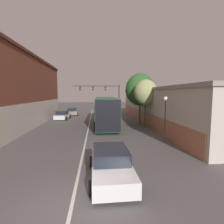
{
  "coord_description": "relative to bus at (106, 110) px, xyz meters",
  "views": [
    {
      "loc": [
        0.93,
        -6.06,
        4.13
      ],
      "look_at": [
        2.91,
        15.39,
        1.87
      ],
      "focal_mm": 28.0,
      "sensor_mm": 36.0,
      "label": 1
    }
  ],
  "objects": [
    {
      "name": "street_tree_near",
      "position": [
        4.69,
        -2.15,
        2.26
      ],
      "size": [
        2.81,
        2.53,
        5.84
      ],
      "color": "brown",
      "rests_on": "ground_plane"
    },
    {
      "name": "building_right_storefront",
      "position": [
        8.74,
        0.95,
        0.52
      ],
      "size": [
        7.28,
        29.14,
        4.85
      ],
      "color": "#B7B2A3",
      "rests_on": "ground_plane"
    },
    {
      "name": "street_lamp",
      "position": [
        4.57,
        -8.54,
        0.44
      ],
      "size": [
        0.36,
        0.36,
        3.9
      ],
      "color": "#47474C",
      "rests_on": "ground_plane"
    },
    {
      "name": "traffic_signal_gantry",
      "position": [
        0.23,
        13.34,
        2.51
      ],
      "size": [
        9.5,
        0.36,
        6.01
      ],
      "color": "black",
      "rests_on": "ground_plane"
    },
    {
      "name": "street_tree_far",
      "position": [
        4.69,
        0.58,
        2.65
      ],
      "size": [
        3.93,
        3.54,
        6.85
      ],
      "color": "brown",
      "rests_on": "ground_plane"
    },
    {
      "name": "bus",
      "position": [
        0.0,
        0.0,
        0.0
      ],
      "size": [
        3.09,
        11.85,
        3.62
      ],
      "rotation": [
        0.0,
        0.0,
        1.55
      ],
      "color": "#145133",
      "rests_on": "ground_plane"
    },
    {
      "name": "parked_car_left_mid",
      "position": [
        -5.96,
        11.72,
        -1.36
      ],
      "size": [
        2.58,
        4.43,
        1.42
      ],
      "rotation": [
        0.0,
        0.0,
        1.71
      ],
      "color": "slate",
      "rests_on": "ground_plane"
    },
    {
      "name": "lane_center_line",
      "position": [
        -2.22,
        0.32,
        -2.02
      ],
      "size": [
        0.14,
        46.07,
        0.01
      ],
      "color": "silver",
      "rests_on": "ground_plane"
    },
    {
      "name": "hatchback_foreground",
      "position": [
        -0.58,
        -14.51,
        -1.36
      ],
      "size": [
        2.18,
        4.5,
        1.41
      ],
      "rotation": [
        0.0,
        0.0,
        1.59
      ],
      "color": "silver",
      "rests_on": "ground_plane"
    },
    {
      "name": "ground_plane",
      "position": [
        -2.22,
        -16.72,
        -2.03
      ],
      "size": [
        160.0,
        160.0,
        0.0
      ],
      "primitive_type": "plane",
      "color": "#565454"
    },
    {
      "name": "parked_car_left_near",
      "position": [
        -6.68,
        5.87,
        -1.37
      ],
      "size": [
        2.28,
        4.17,
        1.41
      ],
      "rotation": [
        0.0,
        0.0,
        1.48
      ],
      "color": "silver",
      "rests_on": "ground_plane"
    }
  ]
}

